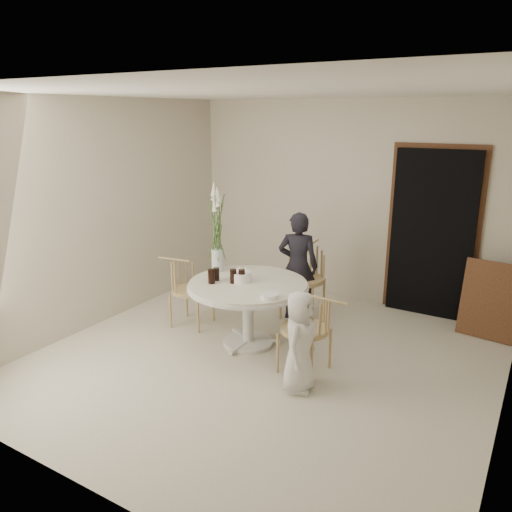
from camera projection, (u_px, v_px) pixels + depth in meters
The scene contains 18 objects.
ground at pixel (264, 360), 5.26m from camera, with size 4.50×4.50×0.00m, color beige.
room_shell at pixel (265, 209), 4.82m from camera, with size 4.50×4.50×4.50m.
doorway at pixel (432, 235), 6.21m from camera, with size 1.00×0.10×2.10m, color black.
door_trim at pixel (433, 229), 6.23m from camera, with size 1.12×0.03×2.22m, color brown.
table at pixel (248, 292), 5.47m from camera, with size 1.33×1.33×0.73m.
picture_frame at pixel (492, 301), 5.68m from camera, with size 0.67×0.04×0.90m, color brown.
chair_far at pixel (307, 269), 6.35m from camera, with size 0.54×0.58×0.92m.
chair_right at pixel (315, 324), 4.85m from camera, with size 0.52×0.49×0.83m.
chair_left at pixel (183, 282), 6.05m from camera, with size 0.53×0.50×0.83m.
girl at pixel (298, 266), 6.17m from camera, with size 0.50×0.33×1.37m, color black.
boy at pixel (300, 342), 4.58m from camera, with size 0.48×0.31×0.98m, color silver.
birthday_cake at pixel (241, 277), 5.46m from camera, with size 0.23×0.23×0.16m.
cola_tumbler_a at pixel (211, 276), 5.39m from camera, with size 0.07×0.07×0.16m, color black.
cola_tumbler_b at pixel (242, 277), 5.39m from camera, with size 0.07×0.07×0.16m, color black.
cola_tumbler_c at pixel (216, 274), 5.49m from camera, with size 0.07×0.07×0.15m, color black.
cola_tumbler_d at pixel (233, 276), 5.41m from camera, with size 0.07×0.07×0.15m, color black.
plate_stack at pixel (269, 296), 4.97m from camera, with size 0.18×0.18×0.05m, color white.
flower_vase at pixel (217, 230), 5.70m from camera, with size 0.14×0.14×1.05m.
Camera 1 is at (2.37, -4.12, 2.51)m, focal length 35.00 mm.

